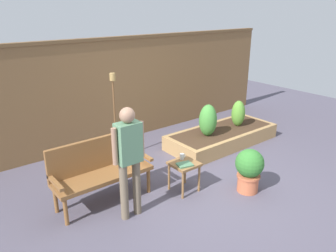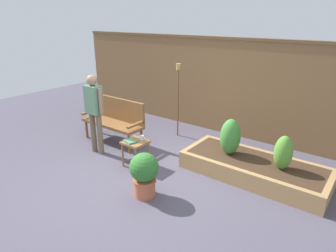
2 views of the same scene
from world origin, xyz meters
name	(u,v)px [view 1 (image 1 of 2)]	position (x,y,z in m)	size (l,w,h in m)	color
ground_plane	(202,187)	(0.00, 0.00, 0.00)	(14.00, 14.00, 0.00)	#514C5B
fence_back	(117,90)	(0.00, 2.60, 1.09)	(8.40, 0.14, 2.16)	brown
garden_bench	(100,166)	(-1.41, 0.69, 0.54)	(1.44, 0.48, 0.94)	brown
side_table	(184,168)	(-0.29, 0.11, 0.40)	(0.40, 0.40, 0.48)	olive
cup_on_table	(182,156)	(-0.23, 0.23, 0.52)	(0.11, 0.07, 0.09)	white
book_on_table	(185,165)	(-0.34, 0.04, 0.49)	(0.23, 0.17, 0.03)	#4C7A56
potted_boxwood	(249,168)	(0.48, -0.52, 0.39)	(0.44, 0.44, 0.70)	#C66642
raised_planter_bed	(222,137)	(1.56, 1.04, 0.15)	(2.40, 1.00, 0.30)	#AD8451
shrub_near_bench	(208,120)	(1.11, 1.02, 0.62)	(0.35, 0.35, 0.64)	brown
shrub_far_corner	(238,113)	(2.01, 1.02, 0.58)	(0.28, 0.28, 0.56)	brown
tiki_torch	(114,101)	(-0.54, 1.76, 1.12)	(0.10, 0.10, 1.63)	brown
person_by_bench	(129,154)	(-1.29, 0.07, 0.93)	(0.47, 0.20, 1.56)	#70604C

